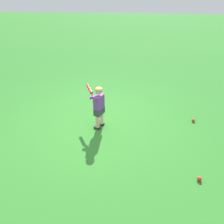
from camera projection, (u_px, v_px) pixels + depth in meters
The scene contains 4 objects.
ground_plane at pixel (98, 120), 5.17m from camera, with size 40.00×40.00×0.00m, color #2D7528.
child_batter at pixel (98, 104), 4.60m from camera, with size 0.70×0.50×1.08m.
play_ball_center_lawn at pixel (199, 179), 3.59m from camera, with size 0.08×0.08×0.08m, color red.
play_ball_far_left at pixel (193, 120), 5.09m from camera, with size 0.08×0.08×0.08m, color red.
Camera 1 is at (4.15, 0.71, 3.03)m, focal length 32.13 mm.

